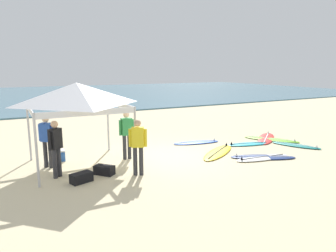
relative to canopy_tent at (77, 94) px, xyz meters
name	(u,v)px	position (x,y,z in m)	size (l,w,h in m)	color
ground_plane	(169,157)	(3.09, -0.50, -2.39)	(80.00, 80.00, 0.00)	beige
sea	(53,95)	(3.09, 29.53, -2.34)	(80.00, 36.00, 0.10)	teal
canopy_tent	(77,94)	(0.00, 0.00, 0.00)	(2.95, 2.95, 2.75)	#B7B7BC
surfboard_blue	(197,142)	(5.13, 0.74, -2.35)	(2.13, 0.95, 0.19)	blue
surfboard_navy	(263,157)	(6.01, -2.26, -2.35)	(2.34, 1.70, 0.19)	navy
surfboard_teal	(296,145)	(8.52, -1.66, -2.35)	(1.29, 2.01, 0.19)	#19847F
surfboard_red	(266,138)	(8.39, -0.11, -2.35)	(2.36, 2.09, 0.19)	red
surfboard_cyan	(249,144)	(6.92, -0.54, -2.35)	(2.05, 0.98, 0.19)	#23B2CC
surfboard_lime	(271,139)	(8.44, -0.39, -2.35)	(1.86, 2.36, 0.19)	#7AD12D
surfboard_yellow	(218,152)	(4.99, -0.98, -2.35)	(2.47, 1.97, 0.19)	yellow
surfboard_white	(262,158)	(5.93, -2.32, -2.35)	(2.22, 0.83, 0.19)	white
person_green	(127,132)	(1.64, -0.05, -1.40)	(0.55, 0.22, 1.71)	#2D2D33
person_blue	(47,138)	(-0.97, 0.26, -1.40)	(0.45, 0.40, 1.71)	#2D2D33
person_black	(56,145)	(-0.85, -0.84, -1.40)	(0.44, 0.40, 1.71)	#2D2D33
person_yellow	(138,143)	(1.35, -1.79, -1.40)	(0.50, 0.36, 1.71)	#2D2D33
gear_bag_near_tent	(81,178)	(-0.32, -1.60, -2.25)	(0.60, 0.32, 0.28)	black
gear_bag_by_pole	(104,170)	(0.44, -1.26, -2.25)	(0.60, 0.32, 0.28)	black
cooler_box	(57,156)	(-0.61, 0.85, -2.19)	(0.50, 0.36, 0.39)	#2D60B7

